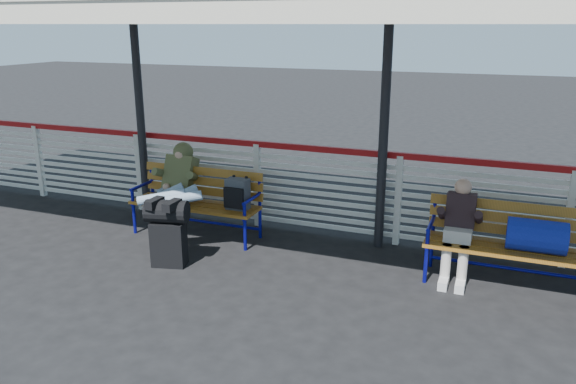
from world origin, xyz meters
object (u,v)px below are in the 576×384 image
at_px(traveler_man, 173,191).
at_px(luggage_stack, 168,230).
at_px(bench_left, 207,195).
at_px(bench_right, 524,237).
at_px(companion_person, 458,229).

bearing_deg(traveler_man, luggage_stack, -63.30).
xyz_separation_m(bench_left, traveler_man, (-0.30, -0.35, 0.12)).
bearing_deg(bench_right, luggage_stack, -167.20).
distance_m(bench_right, traveler_man, 4.27).
distance_m(luggage_stack, companion_person, 3.36).
bearing_deg(companion_person, luggage_stack, -164.71).
distance_m(bench_left, bench_right, 3.97).
height_order(traveler_man, companion_person, traveler_man).
relative_size(luggage_stack, bench_right, 0.46).
bearing_deg(companion_person, bench_left, 177.36).
distance_m(luggage_stack, traveler_man, 0.81).
bearing_deg(bench_right, bench_left, 177.89).
distance_m(traveler_man, companion_person, 3.59).
bearing_deg(companion_person, bench_right, 0.43).
height_order(luggage_stack, traveler_man, traveler_man).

